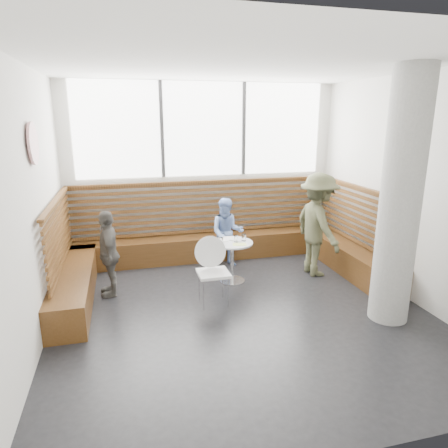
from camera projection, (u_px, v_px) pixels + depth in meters
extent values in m
cube|color=silver|center=(244.00, 198.00, 5.06)|extent=(5.00, 5.00, 3.20)
cube|color=black|center=(242.00, 312.00, 5.48)|extent=(5.00, 5.00, 0.01)
cube|color=white|center=(245.00, 64.00, 4.64)|extent=(5.00, 5.00, 0.01)
cube|color=white|center=(204.00, 130.00, 7.17)|extent=(4.50, 0.02, 1.65)
cube|color=#3F3F42|center=(162.00, 130.00, 6.98)|extent=(0.06, 0.04, 1.65)
cube|color=#3F3F42|center=(244.00, 129.00, 7.33)|extent=(0.06, 0.04, 1.65)
cube|color=#462A11|center=(208.00, 247.00, 7.52)|extent=(5.00, 0.50, 0.45)
cube|color=#462A11|center=(76.00, 279.00, 6.05)|extent=(0.50, 2.50, 0.45)
cube|color=#462A11|center=(342.00, 254.00, 7.12)|extent=(0.50, 2.50, 0.45)
cube|color=#4B2D12|center=(205.00, 207.00, 7.49)|extent=(4.88, 0.08, 0.98)
cube|color=#4B2D12|center=(59.00, 234.00, 5.82)|extent=(0.08, 2.38, 0.98)
cube|color=#4B2D12|center=(354.00, 214.00, 6.98)|extent=(0.08, 2.38, 0.98)
cylinder|color=gray|center=(400.00, 200.00, 4.94)|extent=(0.50, 0.50, 3.20)
cylinder|color=white|center=(33.00, 143.00, 4.66)|extent=(0.03, 0.50, 0.50)
cylinder|color=silver|center=(232.00, 281.00, 6.51)|extent=(0.41, 0.41, 0.02)
cylinder|color=silver|center=(232.00, 262.00, 6.43)|extent=(0.06, 0.06, 0.65)
cylinder|color=#B7B7BA|center=(232.00, 243.00, 6.34)|extent=(0.66, 0.66, 0.03)
cube|color=white|center=(213.00, 273.00, 5.62)|extent=(0.43, 0.41, 0.04)
cylinder|color=white|center=(210.00, 252.00, 5.73)|extent=(0.46, 0.10, 0.45)
cylinder|color=silver|center=(203.00, 295.00, 5.50)|extent=(0.02, 0.02, 0.45)
cylinder|color=silver|center=(228.00, 292.00, 5.58)|extent=(0.02, 0.02, 0.45)
cylinder|color=silver|center=(199.00, 286.00, 5.79)|extent=(0.02, 0.02, 0.45)
cylinder|color=silver|center=(223.00, 284.00, 5.87)|extent=(0.02, 0.02, 0.45)
imported|color=#4E5136|center=(318.00, 225.00, 6.62)|extent=(0.72, 1.16, 1.73)
imported|color=#85A6E7|center=(227.00, 233.00, 7.06)|extent=(0.68, 0.58, 1.23)
imported|color=#53504B|center=(109.00, 253.00, 5.89)|extent=(0.36, 0.78, 1.30)
cylinder|color=white|center=(223.00, 240.00, 6.41)|extent=(0.19, 0.19, 0.01)
cylinder|color=white|center=(232.00, 239.00, 6.49)|extent=(0.19, 0.19, 0.01)
cylinder|color=white|center=(221.00, 241.00, 6.21)|extent=(0.07, 0.07, 0.11)
cylinder|color=white|center=(236.00, 239.00, 6.33)|extent=(0.07, 0.07, 0.11)
cylinder|color=white|center=(244.00, 237.00, 6.39)|extent=(0.07, 0.07, 0.11)
cube|color=#A5C64C|center=(240.00, 244.00, 6.21)|extent=(0.24, 0.19, 0.00)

